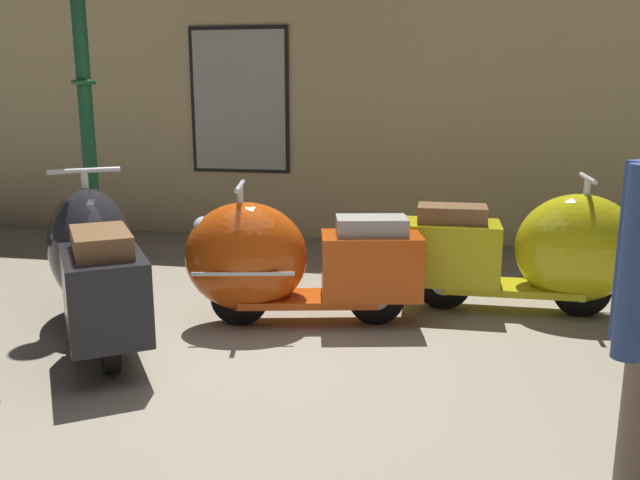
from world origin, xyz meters
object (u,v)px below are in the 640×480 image
Objects in this scene: scooter_2 at (537,251)px; lamppost at (82,61)px; scooter_0 at (94,261)px; scooter_1 at (284,261)px.

lamppost is (-3.48, -0.17, 1.39)m from scooter_2.
scooter_0 is 1.65m from lamppost.
scooter_0 is at bearing 5.98° from scooter_1.
lamppost is (-1.68, 0.41, 1.41)m from scooter_1.
lamppost reaches higher than scooter_2.
scooter_1 is (1.24, 0.40, -0.04)m from scooter_0.
scooter_2 is at bearing 2.76° from lamppost.
scooter_0 is 0.55× the size of lamppost.
scooter_0 reaches higher than scooter_1.
scooter_2 is at bearing -105.89° from scooter_0.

